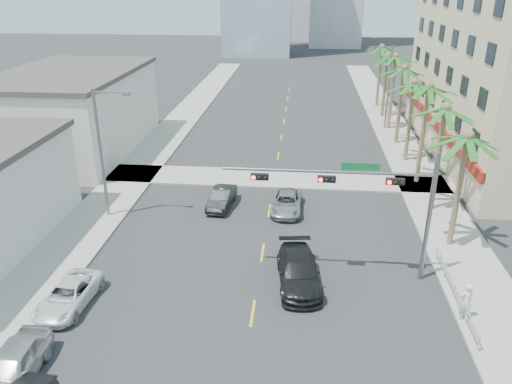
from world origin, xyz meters
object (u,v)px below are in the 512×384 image
(car_lane_center, at_px, (287,203))
(car_lane_left, at_px, (222,198))
(car_parked_far, at_px, (69,295))
(traffic_signal_mast, at_px, (370,194))
(car_lane_right, at_px, (298,271))
(pedestrian, at_px, (466,301))
(car_parked_near, at_px, (13,366))

(car_lane_center, bearing_deg, car_lane_left, 178.25)
(car_parked_far, distance_m, car_lane_center, 16.30)
(traffic_signal_mast, xyz_separation_m, car_lane_right, (-3.56, -1.10, -4.28))
(car_parked_far, height_order, pedestrian, pedestrian)
(car_parked_near, xyz_separation_m, car_lane_left, (5.87, 17.84, -0.11))
(car_parked_near, xyz_separation_m, car_lane_center, (10.63, 17.56, -0.15))
(car_lane_center, relative_size, pedestrian, 2.31)
(car_parked_near, bearing_deg, car_parked_far, 87.34)
(traffic_signal_mast, relative_size, car_parked_near, 2.43)
(car_lane_left, xyz_separation_m, car_lane_center, (4.76, -0.28, -0.04))
(car_lane_left, bearing_deg, pedestrian, -35.42)
(car_lane_left, bearing_deg, traffic_signal_mast, -36.64)
(traffic_signal_mast, height_order, car_parked_near, traffic_signal_mast)
(car_parked_far, xyz_separation_m, car_lane_right, (11.62, 3.12, 0.16))
(car_lane_left, distance_m, car_lane_right, 11.12)
(car_lane_left, xyz_separation_m, car_lane_right, (5.75, -9.52, 0.11))
(car_parked_near, distance_m, car_lane_left, 18.78)
(car_lane_left, distance_m, car_lane_center, 4.77)
(car_parked_far, bearing_deg, car_lane_right, 18.91)
(car_lane_right, xyz_separation_m, pedestrian, (8.08, -2.46, 0.36))
(pedestrian, bearing_deg, car_parked_far, -14.12)
(car_parked_far, distance_m, car_lane_left, 13.94)
(car_lane_center, height_order, car_lane_right, car_lane_right)
(pedestrian, bearing_deg, car_lane_center, -68.26)
(traffic_signal_mast, xyz_separation_m, car_lane_center, (-4.56, 8.14, -4.43))
(car_parked_near, height_order, car_lane_center, car_parked_near)
(car_lane_center, bearing_deg, car_parked_far, -129.09)
(car_lane_center, distance_m, car_lane_right, 9.29)
(car_parked_near, distance_m, car_parked_far, 5.20)
(traffic_signal_mast, bearing_deg, car_parked_far, -164.47)
(car_parked_near, relative_size, pedestrian, 2.31)
(car_parked_near, xyz_separation_m, car_lane_right, (11.62, 8.32, 0.00))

